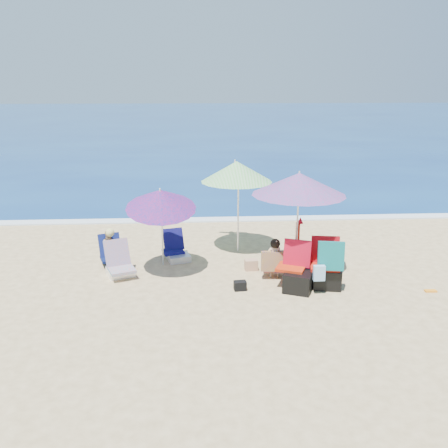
{
  "coord_description": "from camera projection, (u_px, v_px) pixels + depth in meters",
  "views": [
    {
      "loc": [
        -0.91,
        -9.33,
        4.19
      ],
      "look_at": [
        -0.3,
        1.0,
        1.1
      ],
      "focal_mm": 38.58,
      "sensor_mm": 36.0,
      "label": 1
    }
  ],
  "objects": [
    {
      "name": "bag_black_a",
      "position": [
        121.0,
        258.0,
        11.52
      ],
      "size": [
        0.36,
        0.29,
        0.24
      ],
      "color": "black",
      "rests_on": "ground"
    },
    {
      "name": "bag_navy_b",
      "position": [
        306.0,
        270.0,
        10.73
      ],
      "size": [
        0.42,
        0.38,
        0.26
      ],
      "color": "#1B223D",
      "rests_on": "ground"
    },
    {
      "name": "umbrella_striped",
      "position": [
        237.0,
        172.0,
        11.78
      ],
      "size": [
        2.01,
        2.01,
        2.35
      ],
      "color": "white",
      "rests_on": "ground"
    },
    {
      "name": "bag_black_b",
      "position": [
        240.0,
        286.0,
        10.0
      ],
      "size": [
        0.27,
        0.2,
        0.19
      ],
      "color": "black",
      "rests_on": "ground"
    },
    {
      "name": "chair_rainbow",
      "position": [
        120.0,
        267.0,
        10.73
      ],
      "size": [
        0.79,
        0.91,
        0.78
      ],
      "color": "#EA5C52",
      "rests_on": "ground"
    },
    {
      "name": "ground",
      "position": [
        241.0,
        287.0,
        10.18
      ],
      "size": [
        120.0,
        120.0,
        0.0
      ],
      "color": "#D8BC84",
      "rests_on": "ground"
    },
    {
      "name": "sea",
      "position": [
        203.0,
        120.0,
        53.23
      ],
      "size": [
        120.0,
        80.0,
        0.12
      ],
      "color": "navy",
      "rests_on": "ground"
    },
    {
      "name": "person_left",
      "position": [
        110.0,
        247.0,
        11.36
      ],
      "size": [
        0.66,
        0.7,
        0.92
      ],
      "color": "tan",
      "rests_on": "ground"
    },
    {
      "name": "bag_tan",
      "position": [
        251.0,
        265.0,
        11.07
      ],
      "size": [
        0.3,
        0.23,
        0.25
      ],
      "color": "tan",
      "rests_on": "ground"
    },
    {
      "name": "camp_chair_left",
      "position": [
        297.0,
        276.0,
        9.96
      ],
      "size": [
        0.82,
        0.92,
        1.0
      ],
      "color": "#BA2B0D",
      "rests_on": "ground"
    },
    {
      "name": "umbrella_turquoise",
      "position": [
        299.0,
        184.0,
        10.35
      ],
      "size": [
        2.08,
        2.08,
        2.34
      ],
      "color": "silver",
      "rests_on": "ground"
    },
    {
      "name": "person_center",
      "position": [
        275.0,
        259.0,
        10.56
      ],
      "size": [
        0.62,
        0.54,
        0.89
      ],
      "color": "tan",
      "rests_on": "ground"
    },
    {
      "name": "foam",
      "position": [
        226.0,
        219.0,
        15.05
      ],
      "size": [
        120.0,
        0.5,
        0.04
      ],
      "color": "white",
      "rests_on": "ground"
    },
    {
      "name": "camp_chair_right",
      "position": [
        327.0,
        270.0,
        10.05
      ],
      "size": [
        0.7,
        0.82,
        1.09
      ],
      "color": "red",
      "rests_on": "ground"
    },
    {
      "name": "chair_navy",
      "position": [
        176.0,
        252.0,
        11.71
      ],
      "size": [
        0.74,
        0.83,
        0.7
      ],
      "color": "#0F0E4F",
      "rests_on": "ground"
    },
    {
      "name": "umbrella_blue",
      "position": [
        161.0,
        199.0,
        10.4
      ],
      "size": [
        1.71,
        1.77,
        2.11
      ],
      "color": "silver",
      "rests_on": "ground"
    },
    {
      "name": "orange_item",
      "position": [
        431.0,
        291.0,
        9.95
      ],
      "size": [
        0.24,
        0.11,
        0.03
      ],
      "color": "orange",
      "rests_on": "ground"
    },
    {
      "name": "furled_umbrella",
      "position": [
        298.0,
        242.0,
        10.88
      ],
      "size": [
        0.2,
        0.17,
        1.27
      ],
      "color": "#B31E0C",
      "rests_on": "ground"
    }
  ]
}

